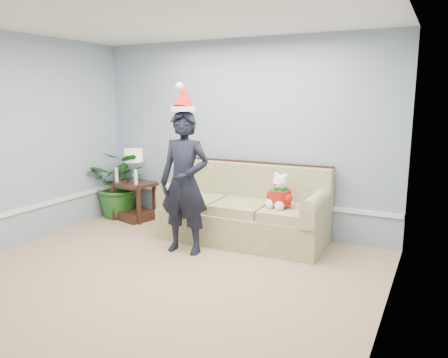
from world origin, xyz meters
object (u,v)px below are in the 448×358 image
Objects in this scene: sofa at (245,213)px; houseplant at (120,184)px; side_table at (134,205)px; man at (185,183)px; table_lamp at (134,157)px; teddy_bear at (280,195)px.

houseplant is (-2.25, 0.14, 0.17)m from sofa.
man is (1.49, -0.87, 0.64)m from side_table.
table_lamp is 1.80m from man.
side_table is at bearing -8.62° from houseplant.
houseplant is 2.04m from man.
table_lamp is (-1.98, 0.17, 0.62)m from sofa.
side_table is 1.62× the size of teddy_bear.
man is 3.88× the size of teddy_bear.
houseplant is 0.61× the size of man.
houseplant is at bearing -174.01° from table_lamp.
sofa is 4.33× the size of table_lamp.
houseplant is (-0.27, -0.03, -0.45)m from table_lamp.
teddy_bear is at bearing -5.40° from side_table.
man is at bearing -132.38° from teddy_bear.
side_table is 0.75m from table_lamp.
houseplant is (-0.30, 0.05, 0.30)m from side_table.
man is (-0.46, -0.78, 0.51)m from sofa.
side_table is 0.42× the size of man.
houseplant is at bearing 174.93° from sofa.
man is (1.79, -0.92, 0.34)m from houseplant.
table_lamp is at bearing 143.05° from man.
man is at bearing -122.11° from sofa.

